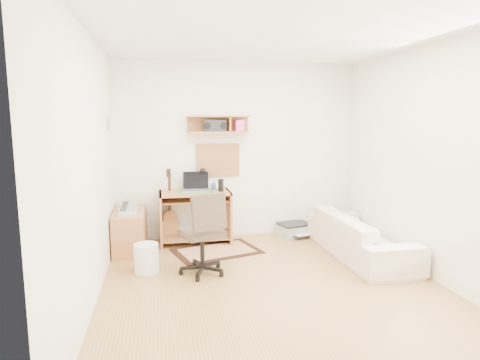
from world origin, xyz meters
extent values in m
cube|color=#A67B45|center=(0.00, 0.00, -0.01)|extent=(3.60, 4.00, 0.01)
cube|color=white|center=(0.00, 0.00, 2.60)|extent=(3.60, 4.00, 0.01)
cube|color=white|center=(0.00, 2.00, 1.30)|extent=(3.60, 0.01, 2.60)
cube|color=white|center=(-1.80, 0.00, 1.30)|extent=(0.01, 4.00, 2.60)
cube|color=white|center=(1.80, 0.00, 1.30)|extent=(0.01, 4.00, 2.60)
cube|color=#BF7543|center=(-0.30, 1.88, 1.70)|extent=(0.90, 0.25, 0.26)
cube|color=tan|center=(-0.30, 1.98, 1.17)|extent=(0.64, 0.03, 0.49)
cube|color=#4C8CBF|center=(-1.79, 1.50, 1.72)|extent=(0.02, 0.20, 0.15)
cylinder|color=black|center=(-0.31, 1.68, 0.84)|extent=(0.08, 0.08, 0.18)
cylinder|color=#3748A5|center=(-0.39, 1.83, 0.80)|extent=(0.07, 0.07, 0.10)
cube|color=black|center=(-0.36, 1.87, 1.68)|extent=(0.31, 0.14, 0.16)
cube|color=#CFB98B|center=(-0.43, 1.26, 0.01)|extent=(1.27, 1.01, 0.01)
cube|color=#BF7543|center=(-1.58, 1.55, 0.28)|extent=(0.40, 0.90, 0.55)
cube|color=#B2B5BA|center=(-1.58, 1.55, 0.58)|extent=(0.22, 0.72, 0.06)
cylinder|color=white|center=(-1.34, 0.67, 0.17)|extent=(0.34, 0.34, 0.34)
cube|color=#A5A8AA|center=(0.85, 1.81, 0.09)|extent=(0.56, 0.49, 0.18)
imported|color=beige|center=(1.38, 0.73, 0.37)|extent=(0.55, 1.87, 0.73)
camera|label=1|loc=(-1.14, -4.02, 1.77)|focal=30.55mm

